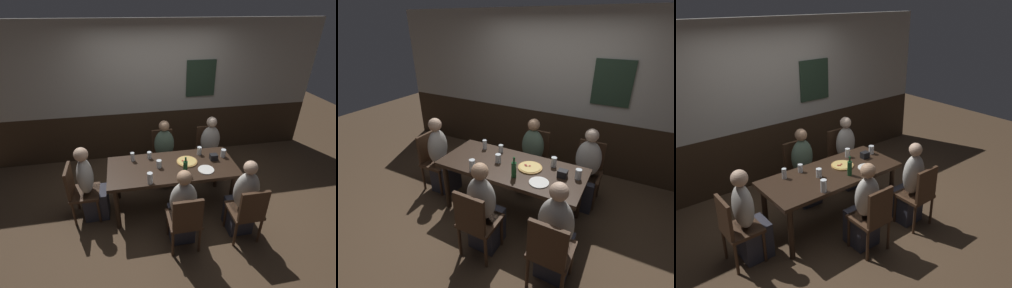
% 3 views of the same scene
% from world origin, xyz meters
% --- Properties ---
extents(ground_plane, '(12.00, 12.00, 0.00)m').
position_xyz_m(ground_plane, '(0.00, 0.00, 0.00)').
color(ground_plane, '#4C3826').
extents(wall_back, '(6.40, 0.13, 2.60)m').
position_xyz_m(wall_back, '(0.01, 1.65, 1.30)').
color(wall_back, '#332316').
rests_on(wall_back, ground_plane).
extents(dining_table, '(1.85, 0.80, 0.74)m').
position_xyz_m(dining_table, '(0.00, 0.00, 0.66)').
color(dining_table, black).
rests_on(dining_table, ground_plane).
extents(chair_right_far, '(0.40, 0.40, 0.88)m').
position_xyz_m(chair_right_far, '(0.82, 0.82, 0.50)').
color(chair_right_far, '#422B1C').
rests_on(chair_right_far, ground_plane).
extents(chair_mid_far, '(0.40, 0.40, 0.88)m').
position_xyz_m(chair_mid_far, '(0.00, 0.82, 0.50)').
color(chair_mid_far, '#422B1C').
rests_on(chair_mid_far, ground_plane).
extents(chair_mid_near, '(0.40, 0.40, 0.88)m').
position_xyz_m(chair_mid_near, '(0.00, -0.82, 0.50)').
color(chair_mid_near, '#422B1C').
rests_on(chair_mid_near, ground_plane).
extents(chair_right_near, '(0.40, 0.40, 0.88)m').
position_xyz_m(chair_right_near, '(0.82, -0.82, 0.50)').
color(chair_right_near, '#422B1C').
rests_on(chair_right_near, ground_plane).
extents(chair_head_west, '(0.40, 0.40, 0.88)m').
position_xyz_m(chair_head_west, '(-1.34, 0.00, 0.50)').
color(chair_head_west, '#422B1C').
rests_on(chair_head_west, ground_plane).
extents(person_right_far, '(0.34, 0.37, 1.15)m').
position_xyz_m(person_right_far, '(0.82, 0.65, 0.48)').
color(person_right_far, '#2D2D38').
rests_on(person_right_far, ground_plane).
extents(person_mid_far, '(0.34, 0.37, 1.14)m').
position_xyz_m(person_mid_far, '(-0.00, 0.65, 0.48)').
color(person_mid_far, '#2D2D38').
rests_on(person_mid_far, ground_plane).
extents(person_mid_near, '(0.34, 0.37, 1.13)m').
position_xyz_m(person_mid_near, '(0.00, -0.65, 0.47)').
color(person_mid_near, '#2D2D38').
rests_on(person_mid_near, ground_plane).
extents(person_right_near, '(0.34, 0.37, 1.17)m').
position_xyz_m(person_right_near, '(0.82, -0.65, 0.49)').
color(person_right_near, '#2D2D38').
rests_on(person_right_near, ground_plane).
extents(person_head_west, '(0.37, 0.34, 1.16)m').
position_xyz_m(person_head_west, '(-1.18, 0.00, 0.49)').
color(person_head_west, '#2D2D38').
rests_on(person_head_west, ground_plane).
extents(pizza, '(0.31, 0.31, 0.03)m').
position_xyz_m(pizza, '(0.23, 0.06, 0.75)').
color(pizza, tan).
rests_on(pizza, dining_table).
extents(tumbler_short, '(0.06, 0.06, 0.13)m').
position_xyz_m(tumbler_short, '(-0.55, 0.24, 0.80)').
color(tumbler_short, silver).
rests_on(tumbler_short, dining_table).
extents(pint_glass_pale, '(0.08, 0.08, 0.12)m').
position_xyz_m(pint_glass_pale, '(0.82, 0.11, 0.79)').
color(pint_glass_pale, silver).
rests_on(pint_glass_pale, dining_table).
extents(pint_glass_stout, '(0.07, 0.07, 0.13)m').
position_xyz_m(pint_glass_stout, '(0.48, 0.24, 0.80)').
color(pint_glass_stout, silver).
rests_on(pint_glass_stout, dining_table).
extents(beer_glass_half, '(0.07, 0.07, 0.16)m').
position_xyz_m(beer_glass_half, '(-0.36, -0.34, 0.81)').
color(beer_glass_half, silver).
rests_on(beer_glass_half, dining_table).
extents(pint_glass_amber, '(0.06, 0.06, 0.11)m').
position_xyz_m(pint_glass_amber, '(-0.30, 0.27, 0.79)').
color(pint_glass_amber, silver).
rests_on(pint_glass_amber, dining_table).
extents(highball_clear, '(0.07, 0.07, 0.11)m').
position_xyz_m(highball_clear, '(-0.19, -0.00, 0.79)').
color(highball_clear, silver).
rests_on(highball_clear, dining_table).
extents(beer_bottle_green, '(0.06, 0.06, 0.26)m').
position_xyz_m(beer_bottle_green, '(0.14, -0.21, 0.84)').
color(beer_bottle_green, '#194723').
rests_on(beer_bottle_green, dining_table).
extents(plate_white_large, '(0.23, 0.23, 0.01)m').
position_xyz_m(plate_white_large, '(0.45, -0.19, 0.75)').
color(plate_white_large, white).
rests_on(plate_white_large, dining_table).
extents(condiment_caddy, '(0.11, 0.09, 0.09)m').
position_xyz_m(condiment_caddy, '(0.64, 0.06, 0.79)').
color(condiment_caddy, black).
rests_on(condiment_caddy, dining_table).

